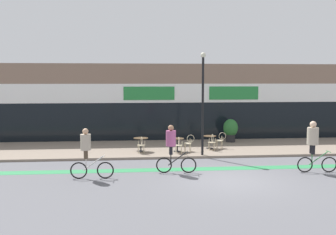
{
  "coord_description": "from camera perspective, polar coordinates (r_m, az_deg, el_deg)",
  "views": [
    {
      "loc": [
        -3.87,
        -14.85,
        3.99
      ],
      "look_at": [
        -1.94,
        5.68,
        1.99
      ],
      "focal_mm": 42.0,
      "sensor_mm": 36.0,
      "label": 1
    }
  ],
  "objects": [
    {
      "name": "bistro_table_1",
      "position": [
        21.13,
        1.37,
        -3.58
      ],
      "size": [
        0.72,
        0.72,
        0.72
      ],
      "color": "black",
      "rests_on": "sidewalk_slab"
    },
    {
      "name": "ground_plane",
      "position": [
        15.86,
        9.04,
        -9.1
      ],
      "size": [
        120.0,
        120.0,
        0.0
      ],
      "primitive_type": "plane",
      "color": "#5B5B60"
    },
    {
      "name": "cafe_chair_1_side",
      "position": [
        21.22,
        3.05,
        -3.56
      ],
      "size": [
        0.58,
        0.42,
        0.9
      ],
      "rotation": [
        0.0,
        0.0,
        3.19
      ],
      "color": "beige",
      "rests_on": "sidewalk_slab"
    },
    {
      "name": "cyclist_2",
      "position": [
        16.74,
        0.63,
        -4.08
      ],
      "size": [
        1.72,
        0.54,
        2.07
      ],
      "rotation": [
        0.0,
        0.0,
        -0.1
      ],
      "color": "black",
      "rests_on": "ground"
    },
    {
      "name": "planter_pot",
      "position": [
        24.7,
        9.07,
        -1.71
      ],
      "size": [
        0.91,
        0.91,
        1.42
      ],
      "color": "#232326",
      "rests_on": "sidewalk_slab"
    },
    {
      "name": "bike_lane_stripe",
      "position": [
        17.92,
        7.3,
        -7.36
      ],
      "size": [
        36.0,
        0.7,
        0.01
      ],
      "primitive_type": "cube",
      "color": "#2D844C",
      "rests_on": "ground"
    },
    {
      "name": "cafe_chair_1_near",
      "position": [
        20.52,
        1.57,
        -3.86
      ],
      "size": [
        0.42,
        0.58,
        0.9
      ],
      "rotation": [
        0.0,
        0.0,
        1.53
      ],
      "color": "beige",
      "rests_on": "sidewalk_slab"
    },
    {
      "name": "cafe_chair_0_near",
      "position": [
        20.61,
        -3.89,
        -3.83
      ],
      "size": [
        0.45,
        0.6,
        0.9
      ],
      "rotation": [
        0.0,
        0.0,
        1.72
      ],
      "color": "beige",
      "rests_on": "sidewalk_slab"
    },
    {
      "name": "cafe_chair_2_near",
      "position": [
        21.62,
        6.41,
        -3.41
      ],
      "size": [
        0.4,
        0.58,
        0.9
      ],
      "rotation": [
        0.0,
        0.0,
        1.58
      ],
      "color": "beige",
      "rests_on": "sidewalk_slab"
    },
    {
      "name": "cafe_chair_2_side",
      "position": [
        22.35,
        7.65,
        -3.13
      ],
      "size": [
        0.58,
        0.41,
        0.9
      ],
      "rotation": [
        0.0,
        0.0,
        3.11
      ],
      "color": "beige",
      "rests_on": "sidewalk_slab"
    },
    {
      "name": "bistro_table_2",
      "position": [
        22.22,
        6.07,
        -3.17
      ],
      "size": [
        0.73,
        0.73,
        0.72
      ],
      "color": "black",
      "rests_on": "sidewalk_slab"
    },
    {
      "name": "sidewalk_slab",
      "position": [
        22.78,
        4.5,
        -4.41
      ],
      "size": [
        40.0,
        5.5,
        0.12
      ],
      "primitive_type": "cube",
      "color": "gray",
      "rests_on": "ground"
    },
    {
      "name": "cyclist_0",
      "position": [
        16.09,
        -11.61,
        -4.69
      ],
      "size": [
        1.75,
        0.49,
        2.05
      ],
      "rotation": [
        0.0,
        0.0,
        -0.04
      ],
      "color": "black",
      "rests_on": "ground"
    },
    {
      "name": "lamp_post",
      "position": [
        20.01,
        5.07,
        3.07
      ],
      "size": [
        0.26,
        0.26,
        5.22
      ],
      "color": "black",
      "rests_on": "sidewalk_slab"
    },
    {
      "name": "cyclist_1",
      "position": [
        17.94,
        20.38,
        -3.33
      ],
      "size": [
        1.72,
        0.55,
        2.23
      ],
      "rotation": [
        0.0,
        0.0,
        -0.08
      ],
      "color": "black",
      "rests_on": "ground"
    },
    {
      "name": "bistro_table_0",
      "position": [
        21.23,
        -3.97,
        -3.52
      ],
      "size": [
        0.79,
        0.79,
        0.74
      ],
      "color": "black",
      "rests_on": "sidewalk_slab"
    },
    {
      "name": "storefront_facade",
      "position": [
        27.13,
        2.83,
        2.36
      ],
      "size": [
        40.0,
        4.06,
        4.99
      ],
      "color": "#7F6656",
      "rests_on": "ground"
    }
  ]
}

